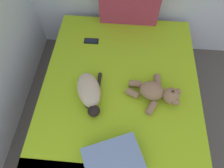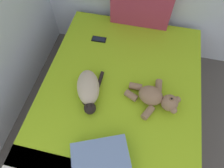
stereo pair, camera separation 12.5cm
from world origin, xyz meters
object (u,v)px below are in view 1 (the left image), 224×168
object	(u,v)px
teddy_bear	(157,92)
bed	(119,102)
patterned_cushion	(130,3)
cell_phone	(91,41)
cat	(89,92)
throw_pillow	(113,161)

from	to	relation	value
teddy_bear	bed	bearing A→B (deg)	171.50
patterned_cushion	cell_phone	world-z (taller)	patterned_cushion
cat	teddy_bear	distance (m)	0.57
patterned_cushion	teddy_bear	distance (m)	0.99
bed	cat	distance (m)	0.44
patterned_cushion	throw_pillow	size ratio (longest dim) A/B	1.55
patterned_cushion	cat	bearing A→B (deg)	-106.40
bed	cat	xyz separation A→B (m)	(-0.26, -0.09, 0.34)
cat	patterned_cushion	bearing A→B (deg)	73.60
cat	throw_pillow	bearing A→B (deg)	-65.29
throw_pillow	bed	bearing A→B (deg)	88.72
bed	cell_phone	size ratio (longest dim) A/B	12.81
teddy_bear	throw_pillow	xyz separation A→B (m)	(-0.33, -0.58, -0.01)
teddy_bear	throw_pillow	distance (m)	0.66
bed	cat	bearing A→B (deg)	-160.12
bed	teddy_bear	distance (m)	0.46
cat	cell_phone	distance (m)	0.65
cat	teddy_bear	size ratio (longest dim) A/B	0.94
teddy_bear	cell_phone	xyz separation A→B (m)	(-0.65, 0.59, -0.06)
cat	throw_pillow	size ratio (longest dim) A/B	1.11
teddy_bear	cell_phone	distance (m)	0.88
bed	throw_pillow	xyz separation A→B (m)	(-0.01, -0.63, 0.32)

